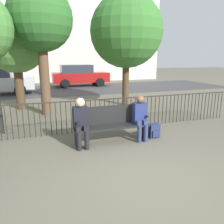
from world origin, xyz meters
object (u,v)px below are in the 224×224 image
object	(u,v)px
tree_1	(15,43)
seated_person_1	(140,116)
park_bench	(111,123)
seated_person_0	(81,120)
parked_car_0	(79,75)
tree_3	(126,31)
backpack	(154,131)
tree_0	(40,20)

from	to	relation	value
tree_1	seated_person_1	bearing A→B (deg)	-57.15
park_bench	tree_1	size ratio (longest dim) A/B	0.48
seated_person_0	seated_person_1	size ratio (longest dim) A/B	1.02
seated_person_1	parked_car_0	size ratio (longest dim) A/B	0.28
park_bench	seated_person_1	bearing A→B (deg)	-9.99
tree_1	tree_3	size ratio (longest dim) A/B	0.83
backpack	tree_0	world-z (taller)	tree_0
park_bench	backpack	xyz separation A→B (m)	(1.19, -0.11, -0.31)
backpack	tree_0	size ratio (longest dim) A/B	0.08
park_bench	seated_person_0	bearing A→B (deg)	-170.60
seated_person_0	tree_3	distance (m)	5.70
park_bench	tree_3	world-z (taller)	tree_3
seated_person_0	tree_1	xyz separation A→B (m)	(-1.63, 4.90, 2.01)
seated_person_0	tree_3	world-z (taller)	tree_3
tree_1	tree_3	distance (m)	4.56
tree_0	parked_car_0	xyz separation A→B (m)	(2.81, 8.29, -2.52)
seated_person_1	tree_0	world-z (taller)	tree_0
tree_1	tree_0	bearing A→B (deg)	-52.59
seated_person_0	tree_3	xyz separation A→B (m)	(2.85, 4.25, 2.52)
park_bench	parked_car_0	world-z (taller)	parked_car_0
seated_person_0	tree_0	xyz separation A→B (m)	(-0.65, 3.61, 2.69)
park_bench	tree_0	world-z (taller)	tree_0
backpack	tree_3	distance (m)	5.26
tree_3	parked_car_0	xyz separation A→B (m)	(-0.69, 7.66, -2.36)
tree_0	tree_3	bearing A→B (deg)	10.33
tree_1	backpack	bearing A→B (deg)	-53.50
tree_1	seated_person_0	bearing A→B (deg)	-71.58
seated_person_1	tree_3	distance (m)	5.12
park_bench	seated_person_1	world-z (taller)	seated_person_1
park_bench	backpack	distance (m)	1.23
seated_person_0	seated_person_1	bearing A→B (deg)	-0.05
park_bench	backpack	size ratio (longest dim) A/B	4.98
seated_person_0	tree_0	world-z (taller)	tree_0
parked_car_0	tree_3	bearing A→B (deg)	-84.85
seated_person_0	seated_person_1	xyz separation A→B (m)	(1.53, -0.00, -0.02)
park_bench	tree_3	xyz separation A→B (m)	(2.07, 4.12, 2.70)
tree_0	tree_3	world-z (taller)	tree_3
seated_person_1	seated_person_0	bearing A→B (deg)	179.95
parked_car_0	tree_0	bearing A→B (deg)	-108.71
seated_person_1	parked_car_0	bearing A→B (deg)	86.97
backpack	parked_car_0	distance (m)	11.90
tree_0	tree_1	distance (m)	1.75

